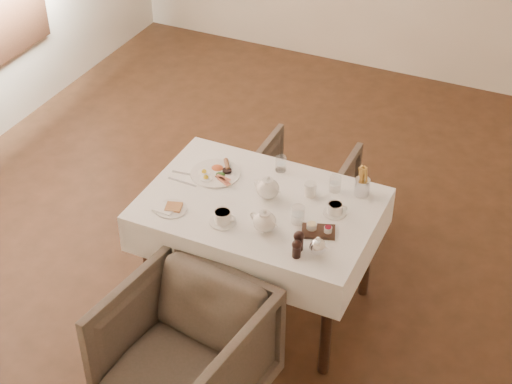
{
  "coord_description": "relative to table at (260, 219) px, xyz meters",
  "views": [
    {
      "loc": [
        1.81,
        -3.8,
        3.36
      ],
      "look_at": [
        0.38,
        -0.69,
        0.82
      ],
      "focal_mm": 55.0,
      "sensor_mm": 36.0,
      "label": 1
    }
  ],
  "objects": [
    {
      "name": "teapot_front",
      "position": [
        0.12,
        -0.21,
        0.18
      ],
      "size": [
        0.19,
        0.16,
        0.14
      ],
      "primitive_type": null,
      "rotation": [
        0.0,
        0.0,
        -0.19
      ],
      "color": "white",
      "rests_on": "table"
    },
    {
      "name": "table",
      "position": [
        0.0,
        0.0,
        0.0
      ],
      "size": [
        1.28,
        0.88,
        0.75
      ],
      "color": "black",
      "rests_on": "ground"
    },
    {
      "name": "glass_mid",
      "position": [
        0.25,
        -0.07,
        0.17
      ],
      "size": [
        0.09,
        0.09,
        0.1
      ],
      "primitive_type": "cylinder",
      "rotation": [
        0.0,
        0.0,
        -0.4
      ],
      "color": "silver",
      "rests_on": "table"
    },
    {
      "name": "pepper_mill_right",
      "position": [
        0.35,
        -0.33,
        0.17
      ],
      "size": [
        0.06,
        0.06,
        0.1
      ],
      "primitive_type": null,
      "rotation": [
        0.0,
        0.0,
        -0.25
      ],
      "color": "black",
      "rests_on": "table"
    },
    {
      "name": "side_plate",
      "position": [
        -0.42,
        -0.26,
        0.12
      ],
      "size": [
        0.17,
        0.17,
        0.02
      ],
      "rotation": [
        0.0,
        0.0,
        0.08
      ],
      "color": "white",
      "rests_on": "table"
    },
    {
      "name": "glass_right",
      "position": [
        0.33,
        0.28,
        0.16
      ],
      "size": [
        0.07,
        0.07,
        0.09
      ],
      "primitive_type": "cylinder",
      "rotation": [
        0.0,
        0.0,
        -0.0
      ],
      "color": "silver",
      "rests_on": "table"
    },
    {
      "name": "fries_cup",
      "position": [
        0.48,
        0.31,
        0.2
      ],
      "size": [
        0.08,
        0.08,
        0.18
      ],
      "rotation": [
        0.0,
        0.0,
        -0.12
      ],
      "color": "silver",
      "rests_on": "table"
    },
    {
      "name": "pepper_mill_left",
      "position": [
        0.34,
        -0.27,
        0.17
      ],
      "size": [
        0.06,
        0.06,
        0.11
      ],
      "primitive_type": null,
      "rotation": [
        0.0,
        0.0,
        -0.02
      ],
      "color": "black",
      "rests_on": "table"
    },
    {
      "name": "armchair_far",
      "position": [
        -0.06,
        0.82,
        -0.35
      ],
      "size": [
        0.61,
        0.63,
        0.57
      ],
      "primitive_type": "imported",
      "rotation": [
        0.0,
        0.0,
        3.15
      ],
      "color": "#4A4236",
      "rests_on": "ground"
    },
    {
      "name": "creamer",
      "position": [
        0.22,
        0.18,
        0.16
      ],
      "size": [
        0.08,
        0.08,
        0.08
      ],
      "primitive_type": "cylinder",
      "rotation": [
        0.0,
        0.0,
        0.35
      ],
      "color": "white",
      "rests_on": "table"
    },
    {
      "name": "teacup_far",
      "position": [
        0.41,
        0.08,
        0.15
      ],
      "size": [
        0.13,
        0.13,
        0.06
      ],
      "rotation": [
        0.0,
        0.0,
        0.35
      ],
      "color": "white",
      "rests_on": "table"
    },
    {
      "name": "cutlery_fork",
      "position": [
        -0.49,
        0.07,
        0.12
      ],
      "size": [
        0.2,
        0.04,
        0.0
      ],
      "primitive_type": "cube",
      "rotation": [
        0.0,
        0.0,
        1.7
      ],
      "color": "silver",
      "rests_on": "table"
    },
    {
      "name": "condiment_board",
      "position": [
        0.38,
        -0.11,
        0.13
      ],
      "size": [
        0.2,
        0.17,
        0.04
      ],
      "rotation": [
        0.0,
        0.0,
        0.34
      ],
      "color": "black",
      "rests_on": "table"
    },
    {
      "name": "cutlery_knife",
      "position": [
        -0.48,
        -0.01,
        0.12
      ],
      "size": [
        0.18,
        0.02,
        0.0
      ],
      "primitive_type": "cube",
      "rotation": [
        0.0,
        0.0,
        1.54
      ],
      "color": "silver",
      "rests_on": "table"
    },
    {
      "name": "silver_pot",
      "position": [
        0.44,
        -0.27,
        0.17
      ],
      "size": [
        0.13,
        0.12,
        0.11
      ],
      "primitive_type": null,
      "rotation": [
        0.0,
        0.0,
        0.35
      ],
      "color": "white",
      "rests_on": "table"
    },
    {
      "name": "glass_left",
      "position": [
        -0.02,
        0.33,
        0.16
      ],
      "size": [
        0.07,
        0.07,
        0.09
      ],
      "primitive_type": "cylinder",
      "rotation": [
        0.0,
        0.0,
        -0.13
      ],
      "color": "silver",
      "rests_on": "table"
    },
    {
      "name": "teapot_centre",
      "position": [
        0.02,
        0.06,
        0.19
      ],
      "size": [
        0.2,
        0.17,
        0.14
      ],
      "primitive_type": null,
      "rotation": [
        0.0,
        0.0,
        -0.19
      ],
      "color": "white",
      "rests_on": "table"
    },
    {
      "name": "teacup_near",
      "position": [
        -0.11,
        -0.24,
        0.15
      ],
      "size": [
        0.14,
        0.14,
        0.07
      ],
      "rotation": [
        0.0,
        0.0,
        0.05
      ],
      "color": "white",
      "rests_on": "table"
    },
    {
      "name": "armchair_near",
      "position": [
        -0.05,
        -0.8,
        -0.3
      ],
      "size": [
        0.83,
        0.85,
        0.69
      ],
      "primitive_type": "imported",
      "rotation": [
        0.0,
        0.0,
        -0.14
      ],
      "color": "#4A4236",
      "rests_on": "ground"
    },
    {
      "name": "breakfast_plate",
      "position": [
        -0.34,
        0.14,
        0.13
      ],
      "size": [
        0.29,
        0.29,
        0.04
      ],
      "rotation": [
        0.0,
        0.0,
        0.15
      ],
      "color": "white",
      "rests_on": "table"
    }
  ]
}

